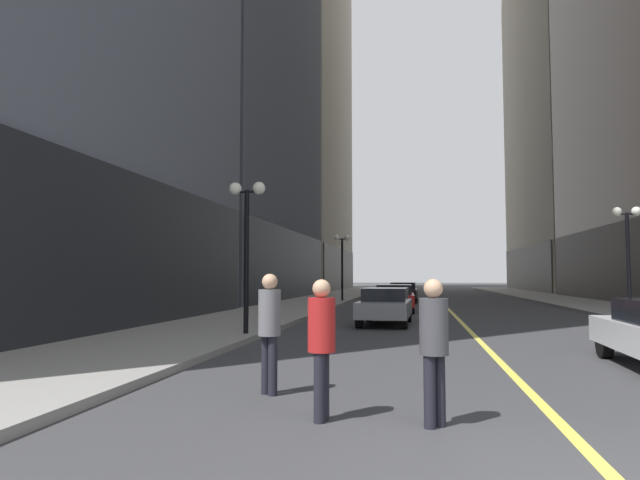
{
  "coord_description": "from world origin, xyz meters",
  "views": [
    {
      "loc": [
        -1.69,
        -4.73,
        1.77
      ],
      "look_at": [
        -7.51,
        28.81,
        3.97
      ],
      "focal_mm": 30.92,
      "sensor_mm": 36.0,
      "label": 1
    }
  ],
  "objects_px": {
    "pedestrian_in_red_jacket": "(322,338)",
    "pedestrian_in_grey_suit": "(270,323)",
    "car_black": "(403,292)",
    "street_lamp_left_far": "(342,253)",
    "pedestrian_with_orange_bag": "(434,340)",
    "car_grey": "(385,305)",
    "car_red": "(394,297)",
    "street_lamp_left_near": "(247,223)",
    "street_lamp_right_mid": "(627,237)"
  },
  "relations": [
    {
      "from": "car_grey",
      "to": "street_lamp_left_far",
      "type": "bearing_deg",
      "value": 103.11
    },
    {
      "from": "car_red",
      "to": "pedestrian_in_grey_suit",
      "type": "relative_size",
      "value": 2.62
    },
    {
      "from": "car_black",
      "to": "street_lamp_left_far",
      "type": "xyz_separation_m",
      "value": [
        -3.91,
        -1.14,
        2.54
      ]
    },
    {
      "from": "pedestrian_in_red_jacket",
      "to": "car_grey",
      "type": "bearing_deg",
      "value": 89.74
    },
    {
      "from": "street_lamp_left_far",
      "to": "street_lamp_right_mid",
      "type": "height_order",
      "value": "same"
    },
    {
      "from": "pedestrian_in_red_jacket",
      "to": "street_lamp_left_near",
      "type": "height_order",
      "value": "street_lamp_left_near"
    },
    {
      "from": "street_lamp_left_near",
      "to": "street_lamp_right_mid",
      "type": "xyz_separation_m",
      "value": [
        12.8,
        7.95,
        0.0
      ]
    },
    {
      "from": "pedestrian_in_grey_suit",
      "to": "car_red",
      "type": "bearing_deg",
      "value": 86.7
    },
    {
      "from": "street_lamp_left_near",
      "to": "street_lamp_left_far",
      "type": "height_order",
      "value": "same"
    },
    {
      "from": "pedestrian_in_grey_suit",
      "to": "street_lamp_left_far",
      "type": "bearing_deg",
      "value": 95.28
    },
    {
      "from": "pedestrian_with_orange_bag",
      "to": "street_lamp_left_near",
      "type": "bearing_deg",
      "value": 120.64
    },
    {
      "from": "street_lamp_left_far",
      "to": "pedestrian_with_orange_bag",
      "type": "bearing_deg",
      "value": -80.35
    },
    {
      "from": "car_red",
      "to": "pedestrian_with_orange_bag",
      "type": "height_order",
      "value": "pedestrian_with_orange_bag"
    },
    {
      "from": "car_black",
      "to": "pedestrian_in_grey_suit",
      "type": "xyz_separation_m",
      "value": [
        -1.36,
        -28.69,
        0.34
      ]
    },
    {
      "from": "car_grey",
      "to": "street_lamp_left_far",
      "type": "xyz_separation_m",
      "value": [
        -3.63,
        15.57,
        2.54
      ]
    },
    {
      "from": "pedestrian_in_grey_suit",
      "to": "street_lamp_left_near",
      "type": "height_order",
      "value": "street_lamp_left_near"
    },
    {
      "from": "street_lamp_right_mid",
      "to": "car_red",
      "type": "bearing_deg",
      "value": 153.14
    },
    {
      "from": "car_red",
      "to": "street_lamp_left_far",
      "type": "distance_m",
      "value": 9.21
    },
    {
      "from": "car_grey",
      "to": "street_lamp_left_far",
      "type": "height_order",
      "value": "street_lamp_left_far"
    },
    {
      "from": "car_grey",
      "to": "street_lamp_right_mid",
      "type": "height_order",
      "value": "street_lamp_right_mid"
    },
    {
      "from": "car_red",
      "to": "car_black",
      "type": "xyz_separation_m",
      "value": [
        0.23,
        9.19,
        -0.0
      ]
    },
    {
      "from": "car_black",
      "to": "pedestrian_in_red_jacket",
      "type": "height_order",
      "value": "pedestrian_in_red_jacket"
    },
    {
      "from": "pedestrian_in_grey_suit",
      "to": "street_lamp_left_near",
      "type": "xyz_separation_m",
      "value": [
        -2.55,
        6.93,
        2.2
      ]
    },
    {
      "from": "car_red",
      "to": "pedestrian_in_grey_suit",
      "type": "bearing_deg",
      "value": -93.3
    },
    {
      "from": "car_grey",
      "to": "street_lamp_left_near",
      "type": "relative_size",
      "value": 0.93
    },
    {
      "from": "car_red",
      "to": "car_black",
      "type": "bearing_deg",
      "value": 88.54
    },
    {
      "from": "street_lamp_right_mid",
      "to": "pedestrian_with_orange_bag",
      "type": "bearing_deg",
      "value": -115.89
    },
    {
      "from": "car_black",
      "to": "pedestrian_with_orange_bag",
      "type": "distance_m",
      "value": 30.08
    },
    {
      "from": "car_grey",
      "to": "car_black",
      "type": "relative_size",
      "value": 1.0
    },
    {
      "from": "car_grey",
      "to": "car_black",
      "type": "bearing_deg",
      "value": 89.04
    },
    {
      "from": "car_red",
      "to": "street_lamp_left_near",
      "type": "bearing_deg",
      "value": -106.28
    },
    {
      "from": "car_black",
      "to": "pedestrian_with_orange_bag",
      "type": "xyz_separation_m",
      "value": [
        1.01,
        -30.06,
        0.29
      ]
    },
    {
      "from": "street_lamp_right_mid",
      "to": "street_lamp_left_near",
      "type": "bearing_deg",
      "value": -148.17
    },
    {
      "from": "car_red",
      "to": "car_black",
      "type": "distance_m",
      "value": 9.19
    },
    {
      "from": "pedestrian_with_orange_bag",
      "to": "street_lamp_left_near",
      "type": "xyz_separation_m",
      "value": [
        -4.92,
        8.3,
        2.25
      ]
    },
    {
      "from": "car_grey",
      "to": "car_red",
      "type": "distance_m",
      "value": 7.52
    },
    {
      "from": "car_black",
      "to": "street_lamp_left_far",
      "type": "distance_m",
      "value": 4.8
    },
    {
      "from": "car_black",
      "to": "street_lamp_left_near",
      "type": "height_order",
      "value": "street_lamp_left_near"
    },
    {
      "from": "street_lamp_left_far",
      "to": "street_lamp_right_mid",
      "type": "bearing_deg",
      "value": -44.73
    },
    {
      "from": "car_grey",
      "to": "pedestrian_in_grey_suit",
      "type": "bearing_deg",
      "value": -95.15
    },
    {
      "from": "car_red",
      "to": "pedestrian_in_red_jacket",
      "type": "bearing_deg",
      "value": -90.29
    },
    {
      "from": "car_black",
      "to": "car_grey",
      "type": "bearing_deg",
      "value": -90.96
    },
    {
      "from": "pedestrian_with_orange_bag",
      "to": "pedestrian_in_grey_suit",
      "type": "bearing_deg",
      "value": 149.88
    },
    {
      "from": "car_red",
      "to": "pedestrian_in_red_jacket",
      "type": "xyz_separation_m",
      "value": [
        -0.11,
        -20.83,
        0.28
      ]
    },
    {
      "from": "car_grey",
      "to": "car_red",
      "type": "xyz_separation_m",
      "value": [
        0.05,
        7.52,
        0.0
      ]
    },
    {
      "from": "car_grey",
      "to": "pedestrian_with_orange_bag",
      "type": "bearing_deg",
      "value": -84.48
    },
    {
      "from": "pedestrian_in_red_jacket",
      "to": "pedestrian_in_grey_suit",
      "type": "bearing_deg",
      "value": 127.41
    },
    {
      "from": "street_lamp_left_far",
      "to": "pedestrian_in_red_jacket",
      "type": "bearing_deg",
      "value": -82.96
    },
    {
      "from": "pedestrian_with_orange_bag",
      "to": "pedestrian_in_red_jacket",
      "type": "bearing_deg",
      "value": 178.16
    },
    {
      "from": "pedestrian_with_orange_bag",
      "to": "street_lamp_left_far",
      "type": "relative_size",
      "value": 0.39
    }
  ]
}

